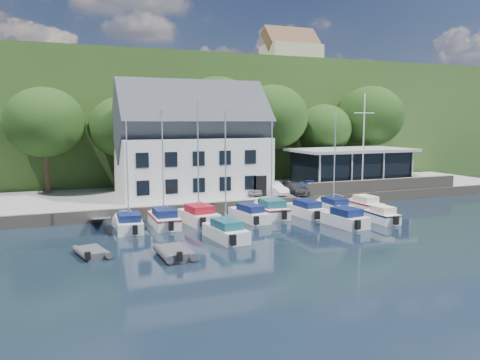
{
  "coord_description": "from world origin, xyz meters",
  "views": [
    {
      "loc": [
        -19.13,
        -27.61,
        8.13
      ],
      "look_at": [
        -4.9,
        9.0,
        3.16
      ],
      "focal_mm": 35.0,
      "sensor_mm": 36.0,
      "label": 1
    }
  ],
  "objects_px": {
    "boat_r1_1": "(163,170)",
    "boat_r1_6": "(334,166)",
    "boat_r1_3": "(249,212)",
    "dinghy_1": "(175,251)",
    "car_blue": "(314,185)",
    "dinghy_0": "(92,251)",
    "boat_r1_0": "(127,176)",
    "car_dgrey": "(295,188)",
    "car_silver": "(249,189)",
    "boat_r2_3": "(345,217)",
    "boat_r1_7": "(364,203)",
    "boat_r2_4": "(382,214)",
    "club_pavilion": "(351,167)",
    "boat_r1_5": "(306,208)",
    "harbor_building": "(192,150)",
    "boat_r1_4": "(272,162)",
    "boat_r2_1": "(226,176)",
    "car_white": "(274,188)",
    "flagpole": "(363,142)",
    "boat_r1_2": "(198,165)"
  },
  "relations": [
    {
      "from": "boat_r2_1",
      "to": "boat_r2_4",
      "type": "height_order",
      "value": "boat_r2_1"
    },
    {
      "from": "car_dgrey",
      "to": "boat_r2_3",
      "type": "bearing_deg",
      "value": -99.35
    },
    {
      "from": "car_white",
      "to": "boat_r1_7",
      "type": "distance_m",
      "value": 8.65
    },
    {
      "from": "flagpole",
      "to": "boat_r1_2",
      "type": "height_order",
      "value": "flagpole"
    },
    {
      "from": "flagpole",
      "to": "boat_r1_1",
      "type": "bearing_deg",
      "value": -167.78
    },
    {
      "from": "boat_r1_3",
      "to": "boat_r2_3",
      "type": "bearing_deg",
      "value": -45.35
    },
    {
      "from": "car_dgrey",
      "to": "boat_r2_4",
      "type": "distance_m",
      "value": 10.32
    },
    {
      "from": "boat_r1_0",
      "to": "dinghy_0",
      "type": "distance_m",
      "value": 7.73
    },
    {
      "from": "boat_r1_0",
      "to": "boat_r1_7",
      "type": "relative_size",
      "value": 1.55
    },
    {
      "from": "harbor_building",
      "to": "boat_r1_6",
      "type": "height_order",
      "value": "harbor_building"
    },
    {
      "from": "dinghy_1",
      "to": "boat_r1_6",
      "type": "bearing_deg",
      "value": 24.44
    },
    {
      "from": "boat_r1_0",
      "to": "dinghy_0",
      "type": "relative_size",
      "value": 3.02
    },
    {
      "from": "boat_r1_5",
      "to": "boat_r2_4",
      "type": "height_order",
      "value": "boat_r1_5"
    },
    {
      "from": "boat_r1_3",
      "to": "car_silver",
      "type": "bearing_deg",
      "value": 58.44
    },
    {
      "from": "boat_r1_7",
      "to": "boat_r2_4",
      "type": "xyz_separation_m",
      "value": [
        -1.6,
        -4.53,
        -0.04
      ]
    },
    {
      "from": "car_white",
      "to": "boat_r2_4",
      "type": "relative_size",
      "value": 0.83
    },
    {
      "from": "dinghy_1",
      "to": "car_silver",
      "type": "bearing_deg",
      "value": 50.53
    },
    {
      "from": "harbor_building",
      "to": "boat_r2_3",
      "type": "bearing_deg",
      "value": -58.69
    },
    {
      "from": "boat_r1_7",
      "to": "car_white",
      "type": "bearing_deg",
      "value": 134.44
    },
    {
      "from": "boat_r1_1",
      "to": "boat_r1_7",
      "type": "xyz_separation_m",
      "value": [
        18.26,
        -0.46,
        -3.66
      ]
    },
    {
      "from": "club_pavilion",
      "to": "boat_r1_7",
      "type": "distance_m",
      "value": 10.09
    },
    {
      "from": "car_blue",
      "to": "dinghy_0",
      "type": "distance_m",
      "value": 25.8
    },
    {
      "from": "car_dgrey",
      "to": "boat_r2_3",
      "type": "xyz_separation_m",
      "value": [
        -0.9,
        -9.99,
        -0.84
      ]
    },
    {
      "from": "car_silver",
      "to": "boat_r2_4",
      "type": "distance_m",
      "value": 13.14
    },
    {
      "from": "car_silver",
      "to": "boat_r1_1",
      "type": "bearing_deg",
      "value": -149.35
    },
    {
      "from": "car_blue",
      "to": "flagpole",
      "type": "relative_size",
      "value": 0.35
    },
    {
      "from": "car_dgrey",
      "to": "dinghy_0",
      "type": "xyz_separation_m",
      "value": [
        -19.84,
        -11.47,
        -1.25
      ]
    },
    {
      "from": "boat_r1_4",
      "to": "boat_r1_7",
      "type": "height_order",
      "value": "boat_r1_4"
    },
    {
      "from": "car_blue",
      "to": "boat_r1_5",
      "type": "distance_m",
      "value": 7.84
    },
    {
      "from": "car_white",
      "to": "boat_r2_1",
      "type": "xyz_separation_m",
      "value": [
        -8.86,
        -11.05,
        2.77
      ]
    },
    {
      "from": "club_pavilion",
      "to": "boat_r1_1",
      "type": "bearing_deg",
      "value": -160.02
    },
    {
      "from": "car_silver",
      "to": "car_blue",
      "type": "relative_size",
      "value": 1.02
    },
    {
      "from": "club_pavilion",
      "to": "boat_r2_1",
      "type": "height_order",
      "value": "boat_r2_1"
    },
    {
      "from": "boat_r1_4",
      "to": "boat_r2_3",
      "type": "height_order",
      "value": "boat_r1_4"
    },
    {
      "from": "harbor_building",
      "to": "club_pavilion",
      "type": "distance_m",
      "value": 18.15
    },
    {
      "from": "car_dgrey",
      "to": "boat_r1_6",
      "type": "bearing_deg",
      "value": -80.11
    },
    {
      "from": "car_blue",
      "to": "boat_r1_4",
      "type": "xyz_separation_m",
      "value": [
        -7.5,
        -5.68,
        3.09
      ]
    },
    {
      "from": "car_white",
      "to": "dinghy_0",
      "type": "relative_size",
      "value": 1.38
    },
    {
      "from": "boat_r1_0",
      "to": "car_white",
      "type": "bearing_deg",
      "value": 25.5
    },
    {
      "from": "boat_r1_6",
      "to": "boat_r2_4",
      "type": "distance_m",
      "value": 6.22
    },
    {
      "from": "car_blue",
      "to": "boat_r1_5",
      "type": "xyz_separation_m",
      "value": [
        -4.55,
        -6.32,
        -0.91
      ]
    },
    {
      "from": "boat_r2_1",
      "to": "dinghy_0",
      "type": "bearing_deg",
      "value": 178.14
    },
    {
      "from": "boat_r1_6",
      "to": "club_pavilion",
      "type": "bearing_deg",
      "value": 49.68
    },
    {
      "from": "club_pavilion",
      "to": "boat_r1_1",
      "type": "height_order",
      "value": "boat_r1_1"
    },
    {
      "from": "boat_r1_7",
      "to": "harbor_building",
      "type": "bearing_deg",
      "value": 142.9
    },
    {
      "from": "boat_r1_1",
      "to": "boat_r1_2",
      "type": "height_order",
      "value": "boat_r1_2"
    },
    {
      "from": "flagpole",
      "to": "boat_r2_1",
      "type": "xyz_separation_m",
      "value": [
        -18.64,
        -10.37,
        -1.56
      ]
    },
    {
      "from": "boat_r1_1",
      "to": "boat_r1_6",
      "type": "relative_size",
      "value": 1.05
    },
    {
      "from": "boat_r1_3",
      "to": "dinghy_1",
      "type": "relative_size",
      "value": 1.93
    },
    {
      "from": "club_pavilion",
      "to": "dinghy_1",
      "type": "xyz_separation_m",
      "value": [
        -23.93,
        -16.84,
        -2.67
      ]
    }
  ]
}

